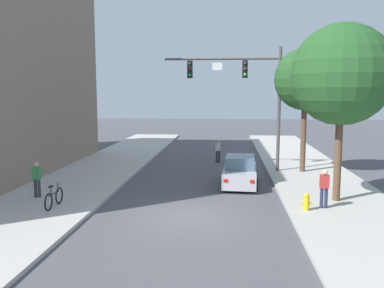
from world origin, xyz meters
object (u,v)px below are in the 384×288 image
(pedestrian_sidewalk_left_walker, at_px, (37,178))
(street_tree_nearest, at_px, (342,75))
(traffic_signal_mast, at_px, (246,85))
(bicycle_leaning, at_px, (54,198))
(car_lead_silver, at_px, (240,172))
(street_tree_second, at_px, (305,80))
(fire_hydrant, at_px, (306,202))
(pedestrian_crossing_road, at_px, (218,150))
(pedestrian_sidewalk_right_walker, at_px, (324,187))

(pedestrian_sidewalk_left_walker, height_order, street_tree_nearest, street_tree_nearest)
(traffic_signal_mast, relative_size, bicycle_leaning, 4.24)
(traffic_signal_mast, distance_m, street_tree_nearest, 7.77)
(car_lead_silver, bearing_deg, street_tree_second, 41.11)
(fire_hydrant, bearing_deg, pedestrian_sidewalk_left_walker, 175.00)
(bicycle_leaning, distance_m, street_tree_second, 15.61)
(pedestrian_sidewalk_left_walker, distance_m, pedestrian_crossing_road, 13.44)
(fire_hydrant, bearing_deg, pedestrian_sidewalk_right_walker, 26.79)
(street_tree_nearest, bearing_deg, traffic_signal_mast, 119.14)
(traffic_signal_mast, bearing_deg, fire_hydrant, -75.71)
(street_tree_second, bearing_deg, street_tree_nearest, -87.55)
(car_lead_silver, xyz_separation_m, pedestrian_sidewalk_left_walker, (-9.37, -3.91, 0.34))
(bicycle_leaning, bearing_deg, traffic_signal_mast, 47.01)
(traffic_signal_mast, height_order, bicycle_leaning, traffic_signal_mast)
(traffic_signal_mast, xyz_separation_m, pedestrian_sidewalk_left_walker, (-9.77, -7.41, -4.30))
(car_lead_silver, bearing_deg, pedestrian_sidewalk_right_walker, -53.87)
(pedestrian_sidewalk_left_walker, relative_size, bicycle_leaning, 0.93)
(pedestrian_sidewalk_left_walker, relative_size, fire_hydrant, 2.28)
(pedestrian_crossing_road, bearing_deg, car_lead_silver, -78.94)
(pedestrian_sidewalk_left_walker, bearing_deg, fire_hydrant, -5.00)
(pedestrian_sidewalk_right_walker, height_order, street_tree_second, street_tree_second)
(pedestrian_sidewalk_left_walker, height_order, pedestrian_sidewalk_right_walker, same)
(car_lead_silver, height_order, fire_hydrant, car_lead_silver)
(pedestrian_sidewalk_left_walker, relative_size, pedestrian_sidewalk_right_walker, 1.00)
(traffic_signal_mast, height_order, pedestrian_crossing_road, traffic_signal_mast)
(pedestrian_crossing_road, bearing_deg, bicycle_leaning, -118.19)
(traffic_signal_mast, xyz_separation_m, bicycle_leaning, (-8.32, -8.92, -4.82))
(car_lead_silver, relative_size, street_tree_second, 0.58)
(pedestrian_sidewalk_right_walker, bearing_deg, street_tree_nearest, 56.64)
(car_lead_silver, relative_size, pedestrian_sidewalk_right_walker, 2.64)
(street_tree_nearest, bearing_deg, fire_hydrant, -134.07)
(bicycle_leaning, bearing_deg, street_tree_nearest, 10.04)
(pedestrian_crossing_road, bearing_deg, traffic_signal_mast, -62.63)
(pedestrian_sidewalk_right_walker, height_order, fire_hydrant, pedestrian_sidewalk_right_walker)
(pedestrian_sidewalk_right_walker, bearing_deg, pedestrian_sidewalk_left_walker, 177.07)
(street_tree_second, bearing_deg, pedestrian_crossing_road, 146.47)
(pedestrian_crossing_road, xyz_separation_m, bicycle_leaning, (-6.58, -12.28, -0.37))
(pedestrian_crossing_road, xyz_separation_m, street_tree_nearest, (5.52, -10.13, 4.77))
(street_tree_second, bearing_deg, traffic_signal_mast, 178.19)
(pedestrian_crossing_road, height_order, bicycle_leaning, pedestrian_crossing_road)
(car_lead_silver, distance_m, bicycle_leaning, 9.60)
(car_lead_silver, distance_m, pedestrian_sidewalk_right_walker, 5.66)
(pedestrian_crossing_road, distance_m, street_tree_nearest, 12.49)
(pedestrian_sidewalk_left_walker, height_order, fire_hydrant, pedestrian_sidewalk_left_walker)
(car_lead_silver, xyz_separation_m, bicycle_leaning, (-7.92, -5.42, -0.18))
(fire_hydrant, relative_size, street_tree_second, 0.10)
(street_tree_nearest, bearing_deg, bicycle_leaning, -169.96)
(car_lead_silver, xyz_separation_m, pedestrian_crossing_road, (-1.34, 6.86, 0.19))
(pedestrian_sidewalk_left_walker, xyz_separation_m, street_tree_second, (13.26, 7.30, 4.62))
(pedestrian_crossing_road, bearing_deg, pedestrian_sidewalk_right_walker, -67.76)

